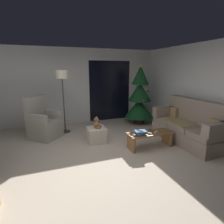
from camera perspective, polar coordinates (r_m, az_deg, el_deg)
name	(u,v)px	position (r m, az deg, el deg)	size (l,w,h in m)	color
ground_plane	(106,162)	(3.81, -2.05, -15.41)	(7.00, 7.00, 0.00)	#B2A38E
wall_back	(77,86)	(6.34, -10.98, 7.93)	(5.72, 0.12, 2.50)	silver
wall_right	(218,94)	(5.06, 30.39, 4.94)	(0.12, 6.00, 2.50)	silver
patio_door_frame	(110,90)	(6.58, -0.73, 7.06)	(1.60, 0.02, 2.20)	silver
patio_door_glass	(110,91)	(6.57, -0.67, 6.61)	(1.50, 0.02, 2.10)	black
couch	(188,127)	(5.02, 22.84, -4.27)	(0.83, 1.96, 1.08)	gray
coffee_table	(150,137)	(4.44, 11.78, -7.78)	(1.10, 0.40, 0.38)	olive
remote_graphite	(151,130)	(4.51, 12.15, -5.62)	(0.04, 0.16, 0.02)	#333338
remote_black	(149,133)	(4.31, 11.41, -6.53)	(0.04, 0.16, 0.02)	black
remote_silver	(156,132)	(4.41, 13.57, -6.18)	(0.04, 0.16, 0.02)	#ADADB2
book_stack	(141,133)	(4.17, 8.95, -6.41)	(0.30, 0.23, 0.11)	#4C4C51
cell_phone	(140,131)	(4.15, 8.79, -5.76)	(0.07, 0.14, 0.01)	black
christmas_tree	(140,98)	(6.18, 8.65, 4.50)	(0.97, 0.97, 2.01)	#4C1E19
armchair	(43,123)	(5.25, -20.71, -3.31)	(0.97, 0.97, 1.13)	gray
floor_lamp	(62,81)	(5.34, -15.31, 9.44)	(0.32, 0.32, 1.78)	#2D2D30
ottoman	(97,135)	(4.69, -4.88, -7.16)	(0.44, 0.44, 0.38)	beige
teddy_bear_chestnut	(97,123)	(4.58, -4.83, -3.53)	(0.22, 0.21, 0.29)	brown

